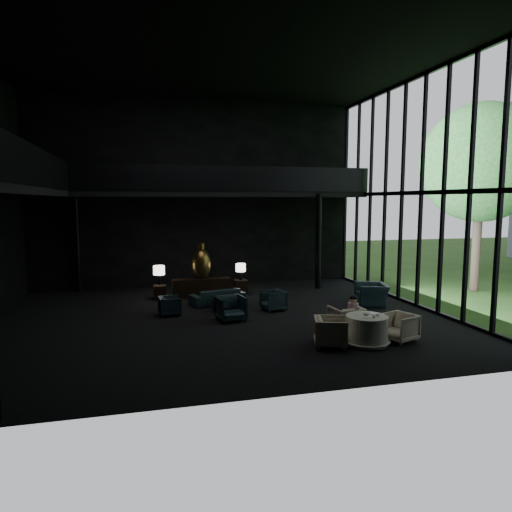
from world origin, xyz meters
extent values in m
cube|color=black|center=(0.00, 0.00, 0.00)|extent=(14.00, 12.00, 0.02)
cube|color=black|center=(0.00, 0.00, 8.00)|extent=(14.00, 12.00, 0.02)
cube|color=black|center=(0.00, 6.00, 4.00)|extent=(14.00, 0.04, 8.00)
cube|color=black|center=(0.00, -6.00, 4.00)|extent=(14.00, 0.04, 8.00)
cube|color=black|center=(-6.00, 0.00, 4.00)|extent=(2.00, 12.00, 0.25)
cube|color=black|center=(1.00, 5.00, 4.00)|extent=(12.00, 2.00, 0.25)
cube|color=black|center=(-5.00, 0.00, 4.60)|extent=(0.06, 12.00, 1.00)
cube|color=black|center=(1.00, 4.00, 4.60)|extent=(12.00, 0.06, 1.00)
cylinder|color=black|center=(-5.00, 5.70, 2.00)|extent=(0.24, 0.24, 4.00)
cylinder|color=black|center=(4.80, 4.00, 2.00)|extent=(0.24, 0.24, 4.00)
cylinder|color=#382D23|center=(11.00, 2.00, 2.45)|extent=(0.36, 0.36, 4.90)
sphere|color=#2B5E21|center=(11.00, 2.00, 5.25)|extent=(4.80, 4.80, 4.80)
cube|color=black|center=(-0.24, 3.49, 0.36)|extent=(2.26, 0.51, 0.72)
ellipsoid|color=#986137|center=(-0.24, 3.49, 1.29)|extent=(0.74, 0.74, 1.15)
cylinder|color=#986137|center=(-0.24, 3.49, 1.98)|extent=(0.25, 0.25, 0.23)
cube|color=black|center=(-1.84, 3.52, 0.26)|extent=(0.47, 0.47, 0.52)
cylinder|color=black|center=(-1.84, 3.72, 0.71)|extent=(0.13, 0.13, 0.38)
cylinder|color=white|center=(-1.84, 3.72, 1.07)|extent=(0.43, 0.43, 0.35)
cube|color=black|center=(1.36, 3.74, 0.28)|extent=(0.51, 0.51, 0.56)
cylinder|color=black|center=(1.36, 3.67, 0.74)|extent=(0.12, 0.12, 0.35)
cylinder|color=white|center=(1.36, 3.67, 1.07)|extent=(0.40, 0.40, 0.32)
imported|color=black|center=(0.15, 2.07, 0.36)|extent=(1.92, 1.00, 0.72)
imported|color=black|center=(-1.62, 0.87, 0.31)|extent=(0.62, 0.65, 0.61)
imported|color=#172631|center=(1.85, 0.69, 0.37)|extent=(0.79, 0.82, 0.73)
imported|color=black|center=(0.18, -0.27, 0.46)|extent=(1.03, 0.98, 0.93)
imported|color=#1B242F|center=(5.48, 0.57, 0.58)|extent=(1.18, 1.50, 1.16)
cube|color=black|center=(0.25, 1.05, 0.18)|extent=(0.86, 0.86, 0.36)
cylinder|color=white|center=(3.17, -3.45, 0.38)|extent=(1.09, 1.09, 0.75)
cone|color=white|center=(3.17, -3.45, 0.05)|extent=(1.23, 1.23, 0.10)
imported|color=beige|center=(3.10, -2.36, 0.46)|extent=(0.96, 0.90, 0.92)
imported|color=beige|center=(4.14, -3.42, 0.42)|extent=(1.00, 1.03, 0.85)
imported|color=#B6A798|center=(2.19, -3.38, 0.44)|extent=(1.04, 1.07, 0.89)
cylinder|color=#D1A8AE|center=(3.25, -2.49, 0.67)|extent=(0.30, 0.30, 0.43)
sphere|color=#D8A884|center=(3.25, -2.49, 0.99)|extent=(0.22, 0.22, 0.22)
ellipsoid|color=black|center=(3.25, -2.49, 1.02)|extent=(0.23, 0.23, 0.15)
cylinder|color=white|center=(3.09, -3.57, 0.76)|extent=(0.29, 0.29, 0.01)
cylinder|color=white|center=(3.44, -3.25, 0.76)|extent=(0.28, 0.28, 0.01)
cylinder|color=white|center=(3.42, -3.59, 0.76)|extent=(0.18, 0.18, 0.01)
cylinder|color=white|center=(3.44, -3.51, 0.79)|extent=(0.09, 0.09, 0.06)
ellipsoid|color=white|center=(3.16, -3.41, 0.79)|extent=(0.16, 0.16, 0.08)
cylinder|color=#99999E|center=(3.24, -3.68, 0.78)|extent=(0.06, 0.06, 0.07)
camera|label=1|loc=(-2.48, -13.96, 3.73)|focal=32.00mm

